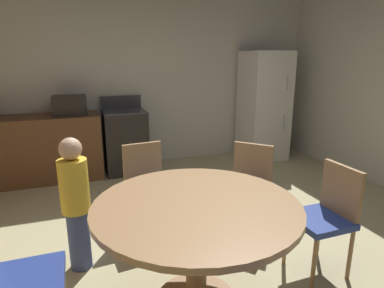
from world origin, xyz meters
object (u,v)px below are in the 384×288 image
at_px(dining_table, 196,224).
at_px(chair_northeast, 248,184).
at_px(chair_west, 12,275).
at_px(chair_north, 147,183).
at_px(person_child, 76,202).
at_px(chair_east, 327,212).
at_px(microwave, 70,105).
at_px(refrigerator, 264,106).
at_px(oven_range, 125,141).

relative_size(dining_table, chair_northeast, 1.54).
bearing_deg(chair_west, chair_north, 47.60).
height_order(chair_west, chair_northeast, same).
distance_m(chair_north, person_child, 0.75).
bearing_deg(chair_north, chair_west, -47.60).
distance_m(dining_table, chair_east, 1.09).
bearing_deg(dining_table, chair_east, 1.17).
relative_size(microwave, dining_table, 0.33).
height_order(microwave, dining_table, microwave).
bearing_deg(person_child, dining_table, 0.00).
distance_m(refrigerator, chair_west, 4.42).
relative_size(refrigerator, person_child, 1.61).
bearing_deg(oven_range, chair_west, -109.32).
distance_m(oven_range, dining_table, 2.94).
distance_m(dining_table, person_child, 1.02).
bearing_deg(chair_north, dining_table, -0.00).
bearing_deg(microwave, chair_west, -95.98).
height_order(oven_range, microwave, microwave).
relative_size(oven_range, person_child, 1.01).
xyz_separation_m(dining_table, chair_west, (-1.09, -0.01, -0.11)).
distance_m(oven_range, chair_northeast, 2.35).
height_order(oven_range, chair_east, oven_range).
distance_m(refrigerator, dining_table, 3.66).
bearing_deg(chair_east, dining_table, 0.00).
xyz_separation_m(oven_range, chair_north, (-0.06, -1.85, 0.03)).
bearing_deg(chair_north, person_child, -64.65).
bearing_deg(oven_range, dining_table, -88.97).
relative_size(dining_table, chair_north, 1.54).
bearing_deg(chair_northeast, person_child, -41.31).
distance_m(oven_range, chair_north, 1.86).
bearing_deg(chair_west, person_child, 63.72).
bearing_deg(person_child, chair_northeast, 44.65).
distance_m(chair_west, person_child, 0.79).
distance_m(microwave, dining_table, 3.06).
height_order(oven_range, chair_north, oven_range).
bearing_deg(refrigerator, chair_north, -142.49).
distance_m(chair_east, person_child, 1.96).
bearing_deg(oven_range, chair_east, -68.64).
height_order(oven_range, person_child, oven_range).
relative_size(dining_table, chair_west, 1.54).
bearing_deg(microwave, oven_range, 0.28).
bearing_deg(chair_northeast, chair_north, -63.57).
relative_size(refrigerator, chair_west, 2.02).
bearing_deg(oven_range, person_child, -107.23).
bearing_deg(chair_west, chair_east, 0.23).
bearing_deg(microwave, chair_east, -57.35).
bearing_deg(person_child, refrigerator, 79.16).
bearing_deg(chair_east, person_child, -21.31).
relative_size(microwave, chair_north, 0.51).
xyz_separation_m(chair_west, chair_northeast, (1.88, 0.76, 0.00)).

